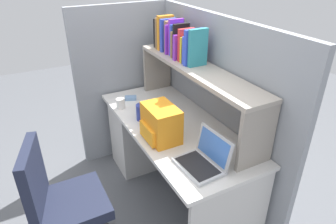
% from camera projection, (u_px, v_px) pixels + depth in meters
% --- Properties ---
extents(ground_plane, '(8.00, 8.00, 0.00)m').
position_uv_depth(ground_plane, '(173.00, 192.00, 2.75)').
color(ground_plane, '#595B60').
extents(desk, '(1.60, 0.70, 0.73)m').
position_uv_depth(desk, '(154.00, 135.00, 2.87)').
color(desk, silver).
rests_on(desk, ground_plane).
extents(cubicle_partition_rear, '(1.84, 0.05, 1.55)m').
position_uv_depth(cubicle_partition_rear, '(213.00, 109.00, 2.54)').
color(cubicle_partition_rear, gray).
rests_on(cubicle_partition_rear, ground_plane).
extents(cubicle_partition_left, '(0.05, 1.06, 1.55)m').
position_uv_depth(cubicle_partition_left, '(129.00, 83.00, 3.03)').
color(cubicle_partition_left, gray).
rests_on(cubicle_partition_left, ground_plane).
extents(overhead_hutch, '(1.44, 0.28, 0.45)m').
position_uv_depth(overhead_hutch, '(196.00, 79.00, 2.33)').
color(overhead_hutch, gray).
rests_on(overhead_hutch, desk).
extents(reference_books_on_shelf, '(0.63, 0.18, 0.29)m').
position_uv_depth(reference_books_on_shelf, '(178.00, 40.00, 2.46)').
color(reference_books_on_shelf, black).
rests_on(reference_books_on_shelf, overhead_hutch).
extents(laptop, '(0.32, 0.27, 0.22)m').
position_uv_depth(laptop, '(204.00, 159.00, 1.92)').
color(laptop, '#B7BABF').
rests_on(laptop, desk).
extents(backpack, '(0.30, 0.23, 0.26)m').
position_uv_depth(backpack, '(160.00, 124.00, 2.17)').
color(backpack, orange).
rests_on(backpack, desk).
extents(computer_mouse, '(0.10, 0.12, 0.03)m').
position_uv_depth(computer_mouse, '(131.00, 98.00, 2.80)').
color(computer_mouse, '#7299C6').
rests_on(computer_mouse, desk).
extents(paper_cup, '(0.08, 0.08, 0.09)m').
position_uv_depth(paper_cup, '(121.00, 104.00, 2.63)').
color(paper_cup, white).
rests_on(paper_cup, desk).
extents(snack_canister, '(0.10, 0.10, 0.13)m').
position_uv_depth(snack_canister, '(142.00, 112.00, 2.44)').
color(snack_canister, navy).
rests_on(snack_canister, desk).
extents(office_chair, '(0.52, 0.53, 0.93)m').
position_uv_depth(office_chair, '(66.00, 212.00, 2.04)').
color(office_chair, black).
rests_on(office_chair, ground_plane).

